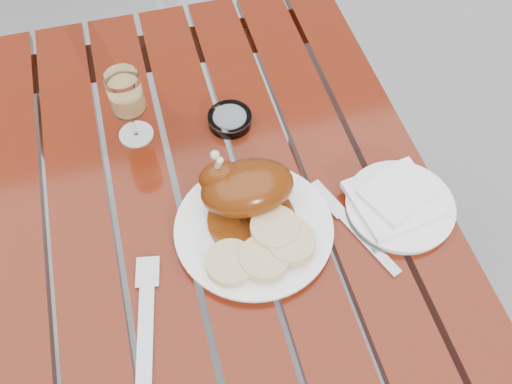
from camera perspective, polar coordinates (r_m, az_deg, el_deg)
ground at (r=1.68m, az=-2.30°, el=-16.61°), size 60.00×60.00×0.00m
table at (r=1.33m, az=-2.85°, el=-11.63°), size 0.80×1.20×0.75m
dinner_plate at (r=0.97m, az=-0.22°, el=-3.78°), size 0.34×0.34×0.02m
roast_duck at (r=0.96m, az=-1.24°, el=0.38°), size 0.16×0.16×0.12m
bread_dumplings at (r=0.93m, az=0.94°, el=-5.59°), size 0.18×0.13×0.03m
wine_glass at (r=1.07m, az=-12.58°, el=8.27°), size 0.08×0.08×0.15m
side_plate at (r=1.03m, az=14.18°, el=-1.39°), size 0.22×0.22×0.02m
napkin at (r=1.02m, az=13.61°, el=-0.64°), size 0.16×0.15×0.01m
ashtray at (r=1.12m, az=-2.64°, el=7.26°), size 0.11×0.11×0.02m
fork at (r=0.92m, az=-10.94°, el=-12.78°), size 0.06×0.20×0.01m
knife at (r=0.99m, az=10.28°, el=-4.11°), size 0.08×0.19×0.01m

